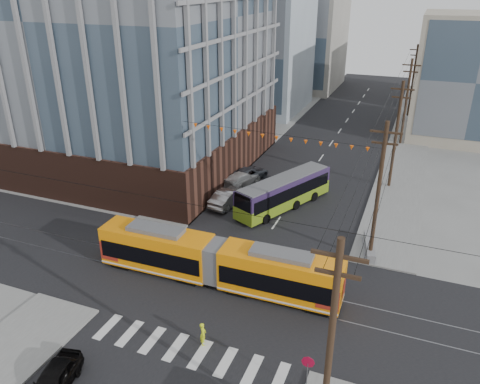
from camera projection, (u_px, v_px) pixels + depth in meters
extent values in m
plane|color=slate|center=(210.00, 319.00, 29.75)|extent=(160.00, 160.00, 0.00)
cube|color=#381E16|center=(112.00, 35.00, 50.72)|extent=(30.00, 25.00, 28.60)
cube|color=#8C99A5|center=(249.00, 53.00, 75.77)|extent=(18.00, 16.00, 18.00)
cube|color=gray|center=(472.00, 77.00, 61.70)|extent=(14.00, 14.00, 16.00)
cube|color=gray|center=(300.00, 35.00, 91.28)|extent=(16.00, 18.00, 20.00)
cube|color=#8C99A5|center=(478.00, 63.00, 78.37)|extent=(16.00, 16.00, 14.00)
cylinder|color=black|center=(330.00, 352.00, 19.55)|extent=(0.30, 0.30, 11.00)
cylinder|color=black|center=(413.00, 81.00, 72.03)|extent=(0.30, 0.30, 11.00)
imported|color=black|center=(53.00, 380.00, 24.32)|extent=(2.48, 4.36, 1.40)
imported|color=#969698|center=(229.00, 197.00, 44.62)|extent=(2.40, 5.14, 1.63)
imported|color=#B7B7B7|center=(241.00, 179.00, 48.98)|extent=(3.29, 5.34, 1.44)
imported|color=#40454D|center=(248.00, 174.00, 50.38)|extent=(3.93, 5.43, 1.37)
imported|color=#D2E617|center=(203.00, 334.00, 27.43)|extent=(0.55, 0.65, 1.52)
cube|color=gray|center=(369.00, 247.00, 37.04)|extent=(1.74, 4.26, 0.83)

